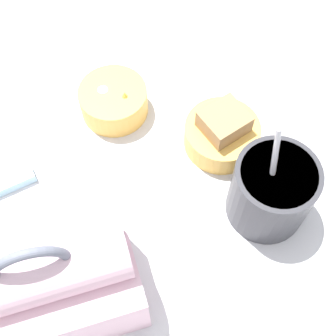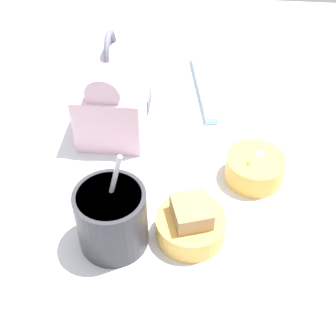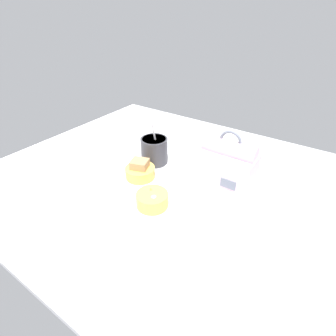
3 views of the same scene
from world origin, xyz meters
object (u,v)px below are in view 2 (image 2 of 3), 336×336
Objects in this scene: lunch_bag at (114,91)px; soup_cup at (112,218)px; bento_bowl_sandwich at (191,224)px; bento_bowl_snacks at (254,169)px; chopstick_case at (203,87)px.

soup_cup is (-28.88, -4.53, -1.78)cm from lunch_bag.
lunch_bag is 29.29cm from soup_cup.
lunch_bag is 1.12× the size of soup_cup.
bento_bowl_sandwich is (2.14, -11.66, -2.82)cm from soup_cup.
bento_bowl_snacks is (13.18, -10.24, -0.19)cm from bento_bowl_sandwich.
bento_bowl_sandwich is (-26.74, -16.19, -4.60)cm from lunch_bag.
chopstick_case is (38.81, -0.54, -1.84)cm from bento_bowl_sandwich.
soup_cup is at bearing 124.97° from bento_bowl_snacks.
lunch_bag is 30.09cm from bento_bowl_snacks.
chopstick_case is (25.63, 9.70, -1.65)cm from bento_bowl_snacks.
soup_cup reaches higher than bento_bowl_sandwich.
bento_bowl_snacks is at bearing -159.27° from chopstick_case.
bento_bowl_snacks is (-13.57, -26.43, -4.80)cm from lunch_bag.
lunch_bag is at bearing 31.19° from bento_bowl_sandwich.
bento_bowl_snacks is 0.43× the size of chopstick_case.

